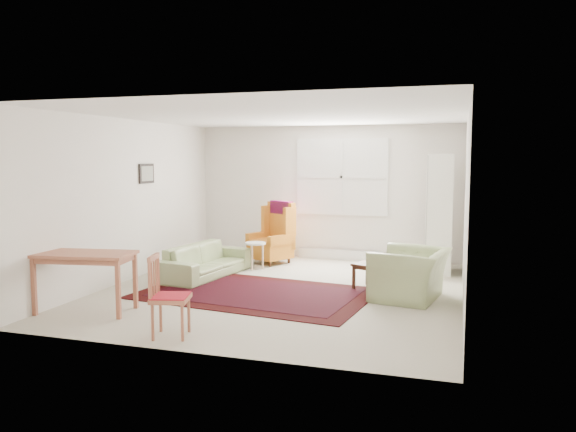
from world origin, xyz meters
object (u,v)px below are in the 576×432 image
(cabinet, at_px, (439,213))
(desk, at_px, (86,282))
(armchair, at_px, (410,269))
(desk_chair, at_px, (171,296))
(stool, at_px, (255,256))
(wingback_chair, at_px, (270,232))
(coffee_table, at_px, (372,276))
(sofa, at_px, (205,255))

(cabinet, height_order, desk, cabinet)
(armchair, bearing_deg, desk_chair, -33.69)
(desk_chair, bearing_deg, cabinet, -45.50)
(desk, bearing_deg, stool, 71.00)
(cabinet, distance_m, desk_chair, 5.11)
(desk, distance_m, desk_chair, 1.59)
(armchair, relative_size, wingback_chair, 0.93)
(coffee_table, bearing_deg, stool, 158.24)
(armchair, xyz_separation_m, desk_chair, (-2.30, -2.39, 0.04))
(coffee_table, bearing_deg, desk, -144.71)
(coffee_table, xyz_separation_m, desk_chair, (-1.73, -2.83, 0.25))
(coffee_table, relative_size, stool, 0.99)
(wingback_chair, bearing_deg, coffee_table, -8.08)
(armchair, xyz_separation_m, wingback_chair, (-2.65, 1.89, 0.15))
(armchair, distance_m, desk_chair, 3.32)
(stool, bearing_deg, sofa, -124.99)
(armchair, distance_m, wingback_chair, 3.25)
(sofa, relative_size, desk, 1.50)
(sofa, bearing_deg, wingback_chair, -16.13)
(wingback_chair, xyz_separation_m, desk, (-1.14, -3.72, -0.19))
(armchair, height_order, wingback_chair, wingback_chair)
(armchair, bearing_deg, desk, -53.88)
(desk, bearing_deg, armchair, 25.90)
(sofa, relative_size, stool, 3.75)
(stool, relative_size, desk_chair, 0.53)
(armchair, bearing_deg, stool, -105.18)
(wingback_chair, height_order, desk_chair, wingback_chair)
(desk, height_order, desk_chair, desk_chair)
(sofa, relative_size, cabinet, 0.90)
(sofa, bearing_deg, cabinet, -59.44)
(wingback_chair, height_order, cabinet, cabinet)
(armchair, relative_size, desk_chair, 1.18)
(sofa, height_order, coffee_table, sofa)
(sofa, relative_size, wingback_chair, 1.58)
(armchair, height_order, coffee_table, armchair)
(sofa, height_order, wingback_chair, wingback_chair)
(sofa, xyz_separation_m, coffee_table, (2.70, -0.05, -0.17))
(sofa, relative_size, armchair, 1.70)
(wingback_chair, relative_size, desk, 0.95)
(coffee_table, distance_m, desk, 3.94)
(desk_chair, bearing_deg, sofa, 3.75)
(stool, height_order, cabinet, cabinet)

